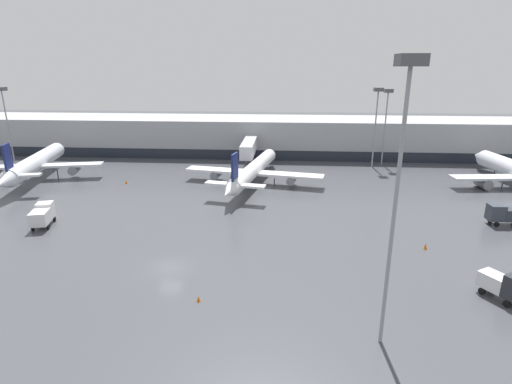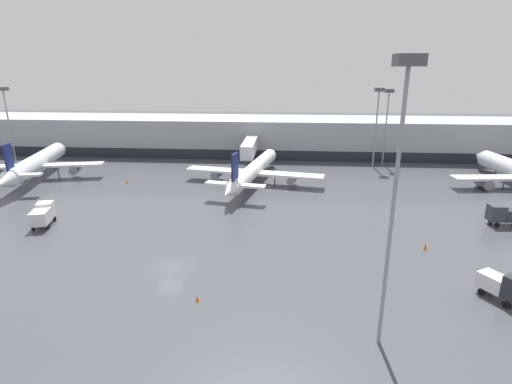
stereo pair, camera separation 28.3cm
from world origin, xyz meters
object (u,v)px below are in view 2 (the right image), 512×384
(service_truck_2, at_px, (507,214))
(traffic_cone_2, at_px, (425,246))
(apron_light_mast_2, at_px, (401,133))
(apron_light_mast_7, at_px, (5,103))
(traffic_cone_0, at_px, (197,299))
(service_truck_1, at_px, (502,285))
(apron_light_mast_4, at_px, (378,104))
(parked_jet_0, at_px, (36,163))
(parked_jet_1, at_px, (253,170))
(apron_light_mast_3, at_px, (388,105))
(service_truck_0, at_px, (43,214))
(traffic_cone_4, at_px, (127,182))

(service_truck_2, xyz_separation_m, traffic_cone_2, (-13.81, -8.94, -1.23))
(apron_light_mast_2, relative_size, apron_light_mast_7, 1.31)
(apron_light_mast_7, bearing_deg, traffic_cone_0, -44.48)
(service_truck_1, xyz_separation_m, apron_light_mast_7, (-84.73, 52.31, 11.94))
(apron_light_mast_4, bearing_deg, parked_jet_0, -166.94)
(parked_jet_1, distance_m, apron_light_mast_3, 35.04)
(parked_jet_1, relative_size, traffic_cone_0, 58.36)
(parked_jet_0, xyz_separation_m, traffic_cone_2, (66.14, -26.60, -2.87))
(parked_jet_0, height_order, traffic_cone_2, parked_jet_0)
(service_truck_0, relative_size, service_truck_2, 0.95)
(parked_jet_1, bearing_deg, service_truck_2, -105.05)
(traffic_cone_0, distance_m, apron_light_mast_4, 63.50)
(traffic_cone_2, relative_size, apron_light_mast_2, 0.04)
(traffic_cone_0, relative_size, apron_light_mast_4, 0.03)
(service_truck_1, xyz_separation_m, apron_light_mast_4, (-1.60, 53.21, 12.06))
(traffic_cone_0, distance_m, apron_light_mast_7, 79.42)
(parked_jet_0, xyz_separation_m, apron_light_mast_2, (56.79, -44.59, 13.78))
(apron_light_mast_4, xyz_separation_m, apron_light_mast_7, (-83.13, -0.91, -0.11))
(parked_jet_1, relative_size, service_truck_1, 7.64)
(service_truck_0, distance_m, traffic_cone_0, 30.87)
(parked_jet_1, bearing_deg, apron_light_mast_2, -151.96)
(apron_light_mast_3, relative_size, apron_light_mast_4, 0.98)
(traffic_cone_4, height_order, apron_light_mast_7, apron_light_mast_7)
(service_truck_2, bearing_deg, apron_light_mast_2, 47.27)
(parked_jet_1, height_order, apron_light_mast_7, apron_light_mast_7)
(service_truck_0, distance_m, traffic_cone_4, 21.85)
(apron_light_mast_4, bearing_deg, traffic_cone_0, -116.05)
(service_truck_0, bearing_deg, apron_light_mast_4, -68.55)
(parked_jet_1, bearing_deg, traffic_cone_4, 104.39)
(traffic_cone_2, bearing_deg, apron_light_mast_3, 84.12)
(service_truck_0, distance_m, apron_light_mast_7, 49.80)
(service_truck_1, xyz_separation_m, traffic_cone_2, (-3.55, 10.82, -1.19))
(parked_jet_0, bearing_deg, service_truck_0, -159.25)
(parked_jet_0, relative_size, service_truck_1, 7.69)
(traffic_cone_4, bearing_deg, service_truck_2, -14.87)
(parked_jet_1, relative_size, service_truck_2, 6.00)
(traffic_cone_2, distance_m, apron_light_mast_2, 26.23)
(traffic_cone_0, bearing_deg, parked_jet_0, 135.60)
(apron_light_mast_3, bearing_deg, service_truck_0, -143.46)
(apron_light_mast_3, bearing_deg, parked_jet_0, -165.49)
(parked_jet_0, relative_size, service_truck_2, 6.04)
(service_truck_1, height_order, apron_light_mast_7, apron_light_mast_7)
(parked_jet_0, relative_size, parked_jet_1, 1.01)
(apron_light_mast_2, distance_m, apron_light_mast_3, 64.54)
(traffic_cone_0, bearing_deg, traffic_cone_2, 27.85)
(parked_jet_1, relative_size, traffic_cone_4, 50.81)
(traffic_cone_2, bearing_deg, traffic_cone_4, 152.06)
(parked_jet_1, relative_size, apron_light_mast_3, 1.96)
(service_truck_2, xyz_separation_m, apron_light_mast_2, (-23.15, -26.92, 15.42))
(traffic_cone_0, height_order, apron_light_mast_7, apron_light_mast_7)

